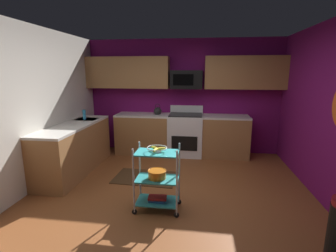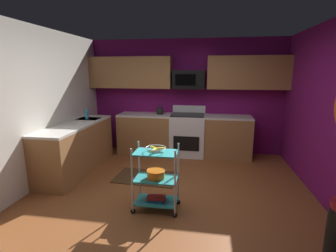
{
  "view_description": "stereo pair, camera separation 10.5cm",
  "coord_description": "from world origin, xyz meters",
  "px_view_note": "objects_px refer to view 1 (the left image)",
  "views": [
    {
      "loc": [
        0.45,
        -3.46,
        1.87
      ],
      "look_at": [
        -0.06,
        0.3,
        1.05
      ],
      "focal_mm": 26.9,
      "sensor_mm": 36.0,
      "label": 1
    },
    {
      "loc": [
        0.55,
        -3.45,
        1.87
      ],
      "look_at": [
        -0.06,
        0.3,
        1.05
      ],
      "focal_mm": 26.9,
      "sensor_mm": 36.0,
      "label": 2
    }
  ],
  "objects_px": {
    "microwave": "(187,80)",
    "rolling_cart": "(157,179)",
    "mixing_bowl_large": "(157,174)",
    "kettle": "(158,111)",
    "fruit_bowl": "(157,149)",
    "book_stack": "(157,198)",
    "dish_soap_bottle": "(84,115)",
    "oven_range": "(185,134)"
  },
  "relations": [
    {
      "from": "kettle",
      "to": "fruit_bowl",
      "type": "bearing_deg",
      "value": -80.22
    },
    {
      "from": "book_stack",
      "to": "kettle",
      "type": "bearing_deg",
      "value": 99.78
    },
    {
      "from": "oven_range",
      "to": "rolling_cart",
      "type": "distance_m",
      "value": 2.44
    },
    {
      "from": "kettle",
      "to": "mixing_bowl_large",
      "type": "bearing_deg",
      "value": -80.28
    },
    {
      "from": "oven_range",
      "to": "mixing_bowl_large",
      "type": "relative_size",
      "value": 4.37
    },
    {
      "from": "kettle",
      "to": "book_stack",
      "type": "bearing_deg",
      "value": -80.22
    },
    {
      "from": "microwave",
      "to": "rolling_cart",
      "type": "relative_size",
      "value": 0.77
    },
    {
      "from": "microwave",
      "to": "mixing_bowl_large",
      "type": "bearing_deg",
      "value": -94.94
    },
    {
      "from": "microwave",
      "to": "book_stack",
      "type": "distance_m",
      "value": 2.98
    },
    {
      "from": "oven_range",
      "to": "kettle",
      "type": "height_order",
      "value": "kettle"
    },
    {
      "from": "fruit_bowl",
      "to": "kettle",
      "type": "distance_m",
      "value": 2.47
    },
    {
      "from": "microwave",
      "to": "kettle",
      "type": "distance_m",
      "value": 0.95
    },
    {
      "from": "oven_range",
      "to": "rolling_cart",
      "type": "xyz_separation_m",
      "value": [
        -0.22,
        -2.43,
        -0.03
      ]
    },
    {
      "from": "microwave",
      "to": "dish_soap_bottle",
      "type": "xyz_separation_m",
      "value": [
        -2.0,
        -0.93,
        -0.68
      ]
    },
    {
      "from": "microwave",
      "to": "fruit_bowl",
      "type": "height_order",
      "value": "microwave"
    },
    {
      "from": "book_stack",
      "to": "microwave",
      "type": "bearing_deg",
      "value": 85.11
    },
    {
      "from": "kettle",
      "to": "dish_soap_bottle",
      "type": "distance_m",
      "value": 1.59
    },
    {
      "from": "microwave",
      "to": "rolling_cart",
      "type": "height_order",
      "value": "microwave"
    },
    {
      "from": "mixing_bowl_large",
      "to": "book_stack",
      "type": "xyz_separation_m",
      "value": [
        0.0,
        -0.0,
        -0.36
      ]
    },
    {
      "from": "oven_range",
      "to": "book_stack",
      "type": "height_order",
      "value": "oven_range"
    },
    {
      "from": "rolling_cart",
      "to": "fruit_bowl",
      "type": "height_order",
      "value": "rolling_cart"
    },
    {
      "from": "fruit_bowl",
      "to": "kettle",
      "type": "relative_size",
      "value": 1.03
    },
    {
      "from": "mixing_bowl_large",
      "to": "book_stack",
      "type": "relative_size",
      "value": 0.95
    },
    {
      "from": "microwave",
      "to": "kettle",
      "type": "relative_size",
      "value": 2.65
    },
    {
      "from": "microwave",
      "to": "dish_soap_bottle",
      "type": "distance_m",
      "value": 2.31
    },
    {
      "from": "mixing_bowl_large",
      "to": "dish_soap_bottle",
      "type": "height_order",
      "value": "dish_soap_bottle"
    },
    {
      "from": "microwave",
      "to": "fruit_bowl",
      "type": "xyz_separation_m",
      "value": [
        -0.22,
        -2.54,
        -0.82
      ]
    },
    {
      "from": "oven_range",
      "to": "fruit_bowl",
      "type": "relative_size",
      "value": 4.04
    },
    {
      "from": "mixing_bowl_large",
      "to": "fruit_bowl",
      "type": "bearing_deg",
      "value": 0.0
    },
    {
      "from": "mixing_bowl_large",
      "to": "kettle",
      "type": "bearing_deg",
      "value": 99.72
    },
    {
      "from": "rolling_cart",
      "to": "mixing_bowl_large",
      "type": "bearing_deg",
      "value": 180.0
    },
    {
      "from": "book_stack",
      "to": "fruit_bowl",
      "type": "bearing_deg",
      "value": 75.96
    },
    {
      "from": "rolling_cart",
      "to": "kettle",
      "type": "relative_size",
      "value": 3.47
    },
    {
      "from": "microwave",
      "to": "mixing_bowl_large",
      "type": "xyz_separation_m",
      "value": [
        -0.22,
        -2.54,
        -1.18
      ]
    },
    {
      "from": "microwave",
      "to": "dish_soap_bottle",
      "type": "bearing_deg",
      "value": -155.12
    },
    {
      "from": "fruit_bowl",
      "to": "mixing_bowl_large",
      "type": "bearing_deg",
      "value": 180.0
    },
    {
      "from": "book_stack",
      "to": "kettle",
      "type": "xyz_separation_m",
      "value": [
        -0.42,
        2.43,
        0.84
      ]
    },
    {
      "from": "oven_range",
      "to": "microwave",
      "type": "bearing_deg",
      "value": 90.26
    },
    {
      "from": "oven_range",
      "to": "dish_soap_bottle",
      "type": "xyz_separation_m",
      "value": [
        -2.0,
        -0.82,
        0.54
      ]
    },
    {
      "from": "rolling_cart",
      "to": "fruit_bowl",
      "type": "xyz_separation_m",
      "value": [
        0.0,
        0.0,
        0.42
      ]
    },
    {
      "from": "oven_range",
      "to": "mixing_bowl_large",
      "type": "xyz_separation_m",
      "value": [
        -0.22,
        -2.43,
        0.04
      ]
    },
    {
      "from": "fruit_bowl",
      "to": "kettle",
      "type": "height_order",
      "value": "kettle"
    }
  ]
}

